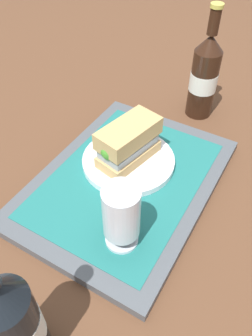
# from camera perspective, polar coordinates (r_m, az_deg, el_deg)

# --- Properties ---
(ground_plane) EXTENTS (3.00, 3.00, 0.00)m
(ground_plane) POSITION_cam_1_polar(r_m,az_deg,el_deg) (0.69, 0.00, -2.93)
(ground_plane) COLOR brown
(tray) EXTENTS (0.44, 0.32, 0.02)m
(tray) POSITION_cam_1_polar(r_m,az_deg,el_deg) (0.68, 0.00, -2.37)
(tray) COLOR #4C5156
(tray) RESTS_ON ground_plane
(placemat) EXTENTS (0.38, 0.27, 0.00)m
(placemat) POSITION_cam_1_polar(r_m,az_deg,el_deg) (0.67, 0.00, -1.76)
(placemat) COLOR #1E6B66
(placemat) RESTS_ON tray
(plate) EXTENTS (0.19, 0.19, 0.01)m
(plate) POSITION_cam_1_polar(r_m,az_deg,el_deg) (0.70, 0.42, 1.26)
(plate) COLOR white
(plate) RESTS_ON placemat
(sandwich) EXTENTS (0.14, 0.09, 0.08)m
(sandwich) POSITION_cam_1_polar(r_m,az_deg,el_deg) (0.66, 0.24, 4.23)
(sandwich) COLOR tan
(sandwich) RESTS_ON plate
(beer_glass) EXTENTS (0.06, 0.06, 0.12)m
(beer_glass) POSITION_cam_1_polar(r_m,az_deg,el_deg) (0.53, -0.78, -8.10)
(beer_glass) COLOR silver
(beer_glass) RESTS_ON placemat
(beer_bottle) EXTENTS (0.07, 0.07, 0.27)m
(beer_bottle) POSITION_cam_1_polar(r_m,az_deg,el_deg) (0.45, -18.43, -23.64)
(beer_bottle) COLOR black
(beer_bottle) RESTS_ON ground_plane
(second_bottle) EXTENTS (0.07, 0.07, 0.27)m
(second_bottle) POSITION_cam_1_polar(r_m,az_deg,el_deg) (0.84, 13.08, 14.92)
(second_bottle) COLOR black
(second_bottle) RESTS_ON ground_plane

